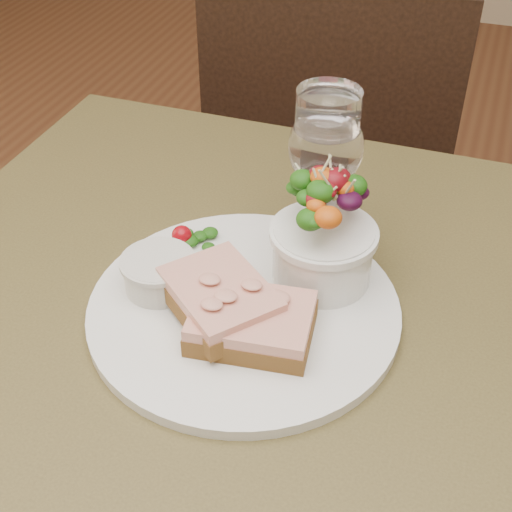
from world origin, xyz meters
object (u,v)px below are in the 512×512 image
(salad_bowl, at_px, (324,231))
(sandwich_back, at_px, (220,298))
(dinner_plate, at_px, (244,309))
(chair_far, at_px, (330,245))
(cafe_table, at_px, (249,397))
(sandwich_front, at_px, (252,323))
(wine_glass, at_px, (326,151))
(ramekin, at_px, (159,272))

(salad_bowl, bearing_deg, sandwich_back, -130.83)
(dinner_plate, distance_m, salad_bowl, 0.11)
(chair_far, height_order, dinner_plate, chair_far)
(cafe_table, distance_m, sandwich_front, 0.13)
(chair_far, distance_m, wine_glass, 0.84)
(ramekin, distance_m, salad_bowl, 0.17)
(sandwich_front, relative_size, ramekin, 1.74)
(cafe_table, distance_m, wine_glass, 0.27)
(chair_far, distance_m, sandwich_front, 0.90)
(sandwich_back, height_order, wine_glass, wine_glass)
(sandwich_front, distance_m, sandwich_back, 0.04)
(chair_far, height_order, sandwich_back, chair_far)
(dinner_plate, height_order, sandwich_front, sandwich_front)
(dinner_plate, xyz_separation_m, sandwich_front, (0.02, -0.04, 0.02))
(sandwich_front, xyz_separation_m, salad_bowl, (0.04, 0.10, 0.04))
(ramekin, relative_size, salad_bowl, 0.55)
(chair_far, bearing_deg, ramekin, 84.22)
(ramekin, xyz_separation_m, wine_glass, (0.13, 0.13, 0.09))
(chair_far, bearing_deg, salad_bowl, 97.05)
(sandwich_front, xyz_separation_m, sandwich_back, (-0.04, 0.01, 0.01))
(sandwich_back, xyz_separation_m, wine_glass, (0.06, 0.15, 0.09))
(cafe_table, xyz_separation_m, ramekin, (-0.10, 0.02, 0.13))
(cafe_table, height_order, salad_bowl, salad_bowl)
(sandwich_front, bearing_deg, ramekin, 156.16)
(ramekin, height_order, salad_bowl, salad_bowl)
(cafe_table, distance_m, ramekin, 0.17)
(chair_far, xyz_separation_m, sandwich_front, (0.09, -0.75, 0.48))
(sandwich_front, bearing_deg, sandwich_back, 151.73)
(chair_far, distance_m, sandwich_back, 0.89)
(chair_far, bearing_deg, dinner_plate, 91.31)
(chair_far, bearing_deg, sandwich_front, 92.66)
(cafe_table, bearing_deg, wine_glass, 77.72)
(dinner_plate, relative_size, sandwich_back, 2.22)
(chair_far, bearing_deg, sandwich_back, 89.97)
(sandwich_front, bearing_deg, cafe_table, 112.96)
(wine_glass, bearing_deg, chair_far, 100.57)
(sandwich_back, height_order, salad_bowl, salad_bowl)
(dinner_plate, distance_m, wine_glass, 0.18)
(cafe_table, relative_size, chair_far, 0.89)
(dinner_plate, bearing_deg, cafe_table, -59.80)
(sandwich_back, xyz_separation_m, salad_bowl, (0.08, 0.09, 0.04))
(chair_far, xyz_separation_m, salad_bowl, (0.13, -0.65, 0.53))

